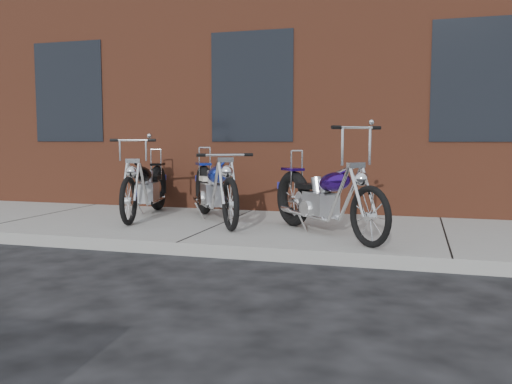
% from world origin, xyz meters
% --- Properties ---
extents(ground, '(120.00, 120.00, 0.00)m').
position_xyz_m(ground, '(0.00, 0.00, 0.00)').
color(ground, black).
rests_on(ground, ground).
extents(sidewalk, '(22.00, 3.00, 0.15)m').
position_xyz_m(sidewalk, '(0.00, 1.50, 0.07)').
color(sidewalk, '#A2A19A').
rests_on(sidewalk, ground).
extents(building_brick, '(22.00, 10.00, 8.00)m').
position_xyz_m(building_brick, '(0.00, 8.00, 4.00)').
color(building_brick, brown).
rests_on(building_brick, ground).
extents(chopper_purple, '(1.70, 1.82, 1.34)m').
position_xyz_m(chopper_purple, '(1.55, 1.01, 0.58)').
color(chopper_purple, black).
rests_on(chopper_purple, sidewalk).
extents(chopper_blue, '(1.44, 2.10, 1.06)m').
position_xyz_m(chopper_blue, '(-0.17, 1.70, 0.59)').
color(chopper_blue, black).
rests_on(chopper_blue, sidewalk).
extents(chopper_third, '(0.74, 2.32, 1.19)m').
position_xyz_m(chopper_third, '(-1.36, 1.85, 0.57)').
color(chopper_third, black).
rests_on(chopper_third, sidewalk).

